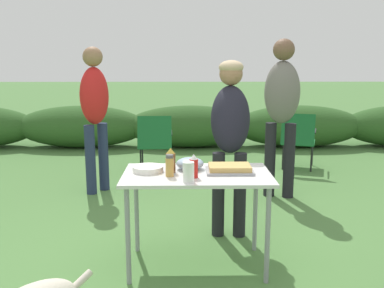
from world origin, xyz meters
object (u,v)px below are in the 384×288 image
object	(u,v)px
food_tray	(230,169)
mixing_bowl	(190,163)
folding_table	(197,183)
camp_chair_green_behind_table	(298,138)
standing_person_in_navy_coat	(230,127)
standing_person_in_olive_jacket	(95,106)
spice_jar	(170,166)
ketchup_bottle	(194,166)
camp_chair_near_hedge	(155,141)
beer_bottle	(171,161)
paper_cup_stack	(188,172)
plate_stack	(148,169)
standing_person_in_red_jacket	(282,104)

from	to	relation	value
food_tray	mixing_bowl	size ratio (longest dim) A/B	1.66
folding_table	camp_chair_green_behind_table	size ratio (longest dim) A/B	1.32
food_tray	standing_person_in_navy_coat	size ratio (longest dim) A/B	0.22
standing_person_in_olive_jacket	mixing_bowl	bearing A→B (deg)	-112.65
spice_jar	standing_person_in_navy_coat	world-z (taller)	standing_person_in_navy_coat
folding_table	food_tray	bearing A→B (deg)	6.91
ketchup_bottle	folding_table	bearing A→B (deg)	77.49
mixing_bowl	standing_person_in_navy_coat	size ratio (longest dim) A/B	0.14
camp_chair_near_hedge	food_tray	bearing A→B (deg)	-76.91
folding_table	beer_bottle	distance (m)	0.26
mixing_bowl	beer_bottle	distance (m)	0.18
beer_bottle	standing_person_in_olive_jacket	bearing A→B (deg)	116.57
camp_chair_near_hedge	spice_jar	bearing A→B (deg)	-86.09
paper_cup_stack	standing_person_in_olive_jacket	bearing A→B (deg)	116.57
standing_person_in_navy_coat	plate_stack	bearing A→B (deg)	-130.98
plate_stack	paper_cup_stack	size ratio (longest dim) A/B	1.64
food_tray	plate_stack	size ratio (longest dim) A/B	1.52
standing_person_in_olive_jacket	standing_person_in_red_jacket	bearing A→B (deg)	-59.66
food_tray	camp_chair_green_behind_table	xyz separation A→B (m)	(1.30, 2.96, -0.30)
camp_chair_green_behind_table	folding_table	bearing A→B (deg)	-99.11
camp_chair_near_hedge	ketchup_bottle	bearing A→B (deg)	-82.81
plate_stack	camp_chair_near_hedge	bearing A→B (deg)	93.01
ketchup_bottle	spice_jar	distance (m)	0.18
spice_jar	standing_person_in_navy_coat	bearing A→B (deg)	56.45
paper_cup_stack	standing_person_in_olive_jacket	world-z (taller)	standing_person_in_olive_jacket
ketchup_bottle	camp_chair_green_behind_table	bearing A→B (deg)	63.15
standing_person_in_olive_jacket	standing_person_in_red_jacket	world-z (taller)	standing_person_in_red_jacket
plate_stack	standing_person_in_red_jacket	distance (m)	2.18
plate_stack	standing_person_in_olive_jacket	xyz separation A→B (m)	(-0.78, 1.89, 0.28)
ketchup_bottle	beer_bottle	distance (m)	0.22
camp_chair_green_behind_table	food_tray	bearing A→B (deg)	-95.48
plate_stack	camp_chair_green_behind_table	bearing A→B (deg)	56.88
plate_stack	mixing_bowl	xyz separation A→B (m)	(0.32, 0.07, 0.02)
folding_table	camp_chair_green_behind_table	distance (m)	3.38
standing_person_in_navy_coat	standing_person_in_olive_jacket	xyz separation A→B (m)	(-1.47, 1.25, 0.06)
mixing_bowl	ketchup_bottle	size ratio (longest dim) A/B	1.23
standing_person_in_olive_jacket	standing_person_in_red_jacket	distance (m)	2.16
paper_cup_stack	ketchup_bottle	world-z (taller)	ketchup_bottle
mixing_bowl	camp_chair_near_hedge	xyz separation A→B (m)	(-0.46, 2.66, -0.32)
food_tray	mixing_bowl	bearing A→B (deg)	163.22
folding_table	spice_jar	world-z (taller)	spice_jar
camp_chair_green_behind_table	ketchup_bottle	bearing A→B (deg)	-98.59
standing_person_in_navy_coat	camp_chair_green_behind_table	distance (m)	2.66
plate_stack	camp_chair_green_behind_table	distance (m)	3.52
food_tray	standing_person_in_red_jacket	world-z (taller)	standing_person_in_red_jacket
standing_person_in_olive_jacket	food_tray	bearing A→B (deg)	-107.60
ketchup_bottle	beer_bottle	xyz separation A→B (m)	(-0.17, 0.15, 0.01)
standing_person_in_navy_coat	standing_person_in_red_jacket	xyz separation A→B (m)	(0.69, 1.03, 0.10)
spice_jar	standing_person_in_red_jacket	size ratio (longest dim) A/B	0.09
ketchup_bottle	standing_person_in_navy_coat	world-z (taller)	standing_person_in_navy_coat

